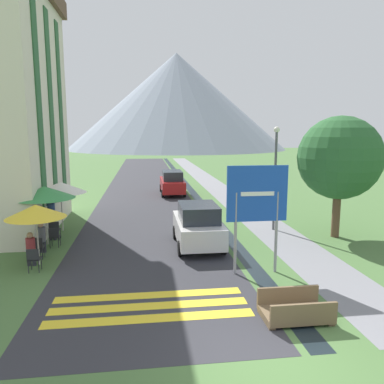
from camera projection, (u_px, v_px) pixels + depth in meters
The scene contains 23 objects.
ground_plane at pixel (180, 197), 27.51m from camera, with size 160.00×160.00×0.00m, color #476B38.
road at pixel (145, 180), 36.98m from camera, with size 6.40×60.00×0.01m.
footpath at pixel (206, 179), 37.75m from camera, with size 2.20×60.00×0.01m.
drainage_channel at pixel (182, 180), 37.45m from camera, with size 0.60×60.00×0.00m.
crosswalk_marking at pixel (150, 306), 10.31m from camera, with size 5.44×1.84×0.01m.
mountain_distant at pixel (177, 102), 102.34m from camera, with size 59.21×59.21×25.69m.
road_sign at pixel (257, 203), 12.38m from camera, with size 2.06×0.11×3.67m.
footbridge at pixel (295, 310), 9.60m from camera, with size 1.70×1.10×0.65m.
parked_car_near at pixel (198, 225), 15.58m from camera, with size 1.88×3.82×1.82m.
parked_car_far at pixel (172, 183), 28.60m from camera, with size 1.78×4.42×1.82m.
cafe_chair_middle at pixel (54, 236), 15.46m from camera, with size 0.40×0.40×0.85m.
cafe_chair_nearest at pixel (34, 258), 12.73m from camera, with size 0.40×0.40×0.85m.
cafe_chair_near_left at pixel (38, 246), 14.04m from camera, with size 0.40×0.40×0.85m.
cafe_chair_far_left at pixel (55, 229), 16.58m from camera, with size 0.40×0.40×0.85m.
cafe_chair_near_right at pixel (36, 246), 14.09m from camera, with size 0.40×0.40×0.85m.
cafe_umbrella_front_yellow at pixel (36, 211), 13.24m from camera, with size 2.09×2.09×2.21m.
cafe_umbrella_middle_green at pixel (44, 192), 15.64m from camera, with size 2.50×2.50×2.51m.
cafe_umbrella_rear_white at pixel (61, 187), 17.86m from camera, with size 2.41×2.41×2.39m.
person_seated_near at pixel (31, 247), 13.34m from camera, with size 0.32×0.32×1.23m.
person_seated_far at pixel (41, 236), 14.79m from camera, with size 0.32×0.32×1.25m.
person_standing_terrace at pixel (52, 216), 16.45m from camera, with size 0.32×0.32×1.87m.
streetlamp at pixel (275, 169), 17.93m from camera, with size 0.28×0.28×5.00m.
tree_by_path at pixel (340, 158), 16.59m from camera, with size 3.70×3.70×5.47m.
Camera 1 is at (-2.58, -6.99, 4.77)m, focal length 35.00 mm.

